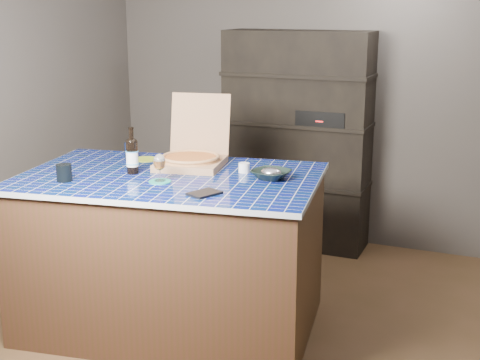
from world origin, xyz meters
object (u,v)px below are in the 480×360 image
at_px(wine_glass, 159,163).
at_px(bowl, 271,174).
at_px(dvd_case, 204,193).
at_px(kitchen_island, 171,251).
at_px(pizza_box, 192,157).
at_px(mead_bottle, 132,155).

xyz_separation_m(wine_glass, bowl, (0.58, 0.32, -0.09)).
height_order(wine_glass, dvd_case, wine_glass).
distance_m(kitchen_island, wine_glass, 0.63).
xyz_separation_m(dvd_case, bowl, (0.22, 0.46, 0.02)).
xyz_separation_m(pizza_box, dvd_case, (0.36, -0.57, -0.06)).
height_order(mead_bottle, wine_glass, mead_bottle).
relative_size(dvd_case, bowl, 0.76).
relative_size(kitchen_island, bowl, 8.76).
bearing_deg(kitchen_island, bowl, 5.72).
height_order(mead_bottle, dvd_case, mead_bottle).
xyz_separation_m(mead_bottle, bowl, (0.83, 0.20, -0.09)).
bearing_deg(mead_bottle, wine_glass, -24.32).
bearing_deg(wine_glass, mead_bottle, 155.68).
height_order(kitchen_island, pizza_box, pizza_box).
bearing_deg(dvd_case, wine_glass, -178.31).
bearing_deg(wine_glass, bowl, 28.71).
height_order(pizza_box, wine_glass, pizza_box).
distance_m(dvd_case, bowl, 0.51).
bearing_deg(wine_glass, kitchen_island, 99.03).
bearing_deg(pizza_box, kitchen_island, -105.04).
bearing_deg(wine_glass, dvd_case, -21.54).
height_order(mead_bottle, bowl, mead_bottle).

